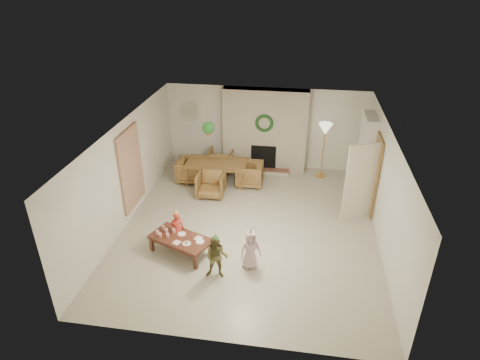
% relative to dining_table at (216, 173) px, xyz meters
% --- Properties ---
extents(floor, '(7.00, 7.00, 0.00)m').
position_rel_dining_table_xyz_m(floor, '(1.26, -2.12, -0.31)').
color(floor, '#B7B29E').
rests_on(floor, ground).
extents(ceiling, '(7.00, 7.00, 0.00)m').
position_rel_dining_table_xyz_m(ceiling, '(1.26, -2.12, 2.19)').
color(ceiling, white).
rests_on(ceiling, wall_back).
extents(wall_back, '(7.00, 0.00, 7.00)m').
position_rel_dining_table_xyz_m(wall_back, '(1.26, 1.38, 0.94)').
color(wall_back, silver).
rests_on(wall_back, floor).
extents(wall_front, '(7.00, 0.00, 7.00)m').
position_rel_dining_table_xyz_m(wall_front, '(1.26, -5.62, 0.94)').
color(wall_front, silver).
rests_on(wall_front, floor).
extents(wall_left, '(0.00, 7.00, 7.00)m').
position_rel_dining_table_xyz_m(wall_left, '(-1.74, -2.12, 0.94)').
color(wall_left, silver).
rests_on(wall_left, floor).
extents(wall_right, '(0.00, 7.00, 7.00)m').
position_rel_dining_table_xyz_m(wall_right, '(4.26, -2.12, 0.94)').
color(wall_right, silver).
rests_on(wall_right, floor).
extents(fireplace_mass, '(2.50, 0.40, 2.50)m').
position_rel_dining_table_xyz_m(fireplace_mass, '(1.26, 1.18, 0.94)').
color(fireplace_mass, '#4F2715').
rests_on(fireplace_mass, floor).
extents(fireplace_hearth, '(1.60, 0.30, 0.12)m').
position_rel_dining_table_xyz_m(fireplace_hearth, '(1.26, 0.83, -0.25)').
color(fireplace_hearth, '#5A2118').
rests_on(fireplace_hearth, floor).
extents(fireplace_firebox, '(0.75, 0.12, 0.75)m').
position_rel_dining_table_xyz_m(fireplace_firebox, '(1.26, 1.00, 0.14)').
color(fireplace_firebox, black).
rests_on(fireplace_firebox, floor).
extents(fireplace_wreath, '(0.54, 0.10, 0.54)m').
position_rel_dining_table_xyz_m(fireplace_wreath, '(1.26, 0.95, 1.24)').
color(fireplace_wreath, '#18401C').
rests_on(fireplace_wreath, fireplace_mass).
extents(floor_lamp_base, '(0.31, 0.31, 0.03)m').
position_rel_dining_table_xyz_m(floor_lamp_base, '(3.02, 0.88, -0.29)').
color(floor_lamp_base, gold).
rests_on(floor_lamp_base, floor).
extents(floor_lamp_post, '(0.03, 0.03, 1.50)m').
position_rel_dining_table_xyz_m(floor_lamp_post, '(3.02, 0.88, 0.47)').
color(floor_lamp_post, gold).
rests_on(floor_lamp_post, floor).
extents(floor_lamp_shade, '(0.40, 0.40, 0.33)m').
position_rel_dining_table_xyz_m(floor_lamp_shade, '(3.02, 0.88, 1.19)').
color(floor_lamp_shade, beige).
rests_on(floor_lamp_shade, floor_lamp_post).
extents(bookshelf_carcass, '(0.30, 1.00, 2.20)m').
position_rel_dining_table_xyz_m(bookshelf_carcass, '(4.10, 0.18, 0.79)').
color(bookshelf_carcass, white).
rests_on(bookshelf_carcass, floor).
extents(bookshelf_shelf_a, '(0.30, 0.92, 0.03)m').
position_rel_dining_table_xyz_m(bookshelf_shelf_a, '(4.08, 0.18, 0.14)').
color(bookshelf_shelf_a, white).
rests_on(bookshelf_shelf_a, bookshelf_carcass).
extents(bookshelf_shelf_b, '(0.30, 0.92, 0.03)m').
position_rel_dining_table_xyz_m(bookshelf_shelf_b, '(4.08, 0.18, 0.54)').
color(bookshelf_shelf_b, white).
rests_on(bookshelf_shelf_b, bookshelf_carcass).
extents(bookshelf_shelf_c, '(0.30, 0.92, 0.03)m').
position_rel_dining_table_xyz_m(bookshelf_shelf_c, '(4.08, 0.18, 0.94)').
color(bookshelf_shelf_c, white).
rests_on(bookshelf_shelf_c, bookshelf_carcass).
extents(bookshelf_shelf_d, '(0.30, 0.92, 0.03)m').
position_rel_dining_table_xyz_m(bookshelf_shelf_d, '(4.08, 0.18, 1.34)').
color(bookshelf_shelf_d, white).
rests_on(bookshelf_shelf_d, bookshelf_carcass).
extents(books_row_lower, '(0.20, 0.40, 0.24)m').
position_rel_dining_table_xyz_m(books_row_lower, '(4.06, 0.03, 0.28)').
color(books_row_lower, '#963C1B').
rests_on(books_row_lower, bookshelf_shelf_a).
extents(books_row_mid, '(0.20, 0.44, 0.24)m').
position_rel_dining_table_xyz_m(books_row_mid, '(4.06, 0.23, 0.68)').
color(books_row_mid, '#254D8A').
rests_on(books_row_mid, bookshelf_shelf_b).
extents(books_row_upper, '(0.20, 0.36, 0.22)m').
position_rel_dining_table_xyz_m(books_row_upper, '(4.06, 0.08, 1.07)').
color(books_row_upper, gold).
rests_on(books_row_upper, bookshelf_shelf_c).
extents(door_frame, '(0.05, 0.86, 2.04)m').
position_rel_dining_table_xyz_m(door_frame, '(4.22, -0.92, 0.71)').
color(door_frame, brown).
rests_on(door_frame, floor).
extents(door_leaf, '(0.77, 0.32, 2.00)m').
position_rel_dining_table_xyz_m(door_leaf, '(3.84, -1.30, 0.69)').
color(door_leaf, beige).
rests_on(door_leaf, floor).
extents(curtain_panel, '(0.06, 1.20, 2.00)m').
position_rel_dining_table_xyz_m(curtain_panel, '(-1.70, -1.92, 0.94)').
color(curtain_panel, tan).
rests_on(curtain_panel, wall_left).
extents(dining_table, '(1.76, 1.00, 0.62)m').
position_rel_dining_table_xyz_m(dining_table, '(0.00, 0.00, 0.00)').
color(dining_table, brown).
rests_on(dining_table, floor).
extents(dining_chair_near, '(0.73, 0.76, 0.68)m').
position_rel_dining_table_xyz_m(dining_chair_near, '(0.01, -0.77, 0.03)').
color(dining_chair_near, brown).
rests_on(dining_chair_near, floor).
extents(dining_chair_far, '(0.73, 0.76, 0.68)m').
position_rel_dining_table_xyz_m(dining_chair_far, '(-0.01, 0.77, 0.03)').
color(dining_chair_far, brown).
rests_on(dining_chair_far, floor).
extents(dining_chair_left, '(0.76, 0.73, 0.68)m').
position_rel_dining_table_xyz_m(dining_chair_left, '(-0.77, -0.01, 0.03)').
color(dining_chair_left, brown).
rests_on(dining_chair_left, floor).
extents(dining_chair_right, '(0.76, 0.73, 0.68)m').
position_rel_dining_table_xyz_m(dining_chair_right, '(0.96, 0.01, 0.03)').
color(dining_chair_right, brown).
rests_on(dining_chair_right, floor).
extents(hanging_plant_cord, '(0.01, 0.01, 0.70)m').
position_rel_dining_table_xyz_m(hanging_plant_cord, '(-0.04, -0.62, 1.84)').
color(hanging_plant_cord, tan).
rests_on(hanging_plant_cord, ceiling).
extents(hanging_plant_pot, '(0.16, 0.16, 0.12)m').
position_rel_dining_table_xyz_m(hanging_plant_pot, '(-0.04, -0.62, 1.49)').
color(hanging_plant_pot, brown).
rests_on(hanging_plant_pot, hanging_plant_cord).
extents(hanging_plant_foliage, '(0.32, 0.32, 0.32)m').
position_rel_dining_table_xyz_m(hanging_plant_foliage, '(-0.04, -0.62, 1.61)').
color(hanging_plant_foliage, '#18491B').
rests_on(hanging_plant_foliage, hanging_plant_pot).
extents(coffee_table_top, '(1.48, 1.12, 0.06)m').
position_rel_dining_table_xyz_m(coffee_table_top, '(-0.10, -3.37, 0.07)').
color(coffee_table_top, '#51291B').
rests_on(coffee_table_top, floor).
extents(coffee_table_apron, '(1.35, 0.99, 0.08)m').
position_rel_dining_table_xyz_m(coffee_table_apron, '(-0.10, -3.37, -0.00)').
color(coffee_table_apron, '#51291B').
rests_on(coffee_table_apron, floor).
extents(coffee_leg_fl, '(0.09, 0.09, 0.35)m').
position_rel_dining_table_xyz_m(coffee_leg_fl, '(-0.76, -3.39, -0.13)').
color(coffee_leg_fl, '#51291B').
rests_on(coffee_leg_fl, floor).
extents(coffee_leg_fr, '(0.09, 0.09, 0.35)m').
position_rel_dining_table_xyz_m(coffee_leg_fr, '(0.35, -3.85, -0.13)').
color(coffee_leg_fr, '#51291B').
rests_on(coffee_leg_fr, floor).
extents(coffee_leg_bl, '(0.09, 0.09, 0.35)m').
position_rel_dining_table_xyz_m(coffee_leg_bl, '(-0.55, -2.89, -0.13)').
color(coffee_leg_bl, '#51291B').
rests_on(coffee_leg_bl, floor).
extents(coffee_leg_br, '(0.09, 0.09, 0.35)m').
position_rel_dining_table_xyz_m(coffee_leg_br, '(0.56, -3.35, -0.13)').
color(coffee_leg_br, '#51291B').
rests_on(coffee_leg_br, floor).
extents(cup_a, '(0.09, 0.09, 0.09)m').
position_rel_dining_table_xyz_m(cup_a, '(-0.63, -3.32, 0.15)').
color(cup_a, white).
rests_on(cup_a, coffee_table_top).
extents(cup_b, '(0.09, 0.09, 0.09)m').
position_rel_dining_table_xyz_m(cup_b, '(-0.55, -3.13, 0.15)').
color(cup_b, white).
rests_on(cup_b, coffee_table_top).
extents(cup_c, '(0.09, 0.09, 0.09)m').
position_rel_dining_table_xyz_m(cup_c, '(-0.54, -3.41, 0.15)').
color(cup_c, white).
rests_on(cup_c, coffee_table_top).
extents(cup_d, '(0.09, 0.09, 0.09)m').
position_rel_dining_table_xyz_m(cup_d, '(-0.46, -3.23, 0.15)').
color(cup_d, white).
rests_on(cup_d, coffee_table_top).
extents(cup_e, '(0.09, 0.09, 0.09)m').
position_rel_dining_table_xyz_m(cup_e, '(-0.37, -3.39, 0.15)').
color(cup_e, white).
rests_on(cup_e, coffee_table_top).
extents(cup_f, '(0.09, 0.09, 0.09)m').
position_rel_dining_table_xyz_m(cup_f, '(-0.29, -3.20, 0.15)').
color(cup_f, white).
rests_on(cup_f, coffee_table_top).
extents(plate_a, '(0.24, 0.24, 0.01)m').
position_rel_dining_table_xyz_m(plate_a, '(-0.10, -3.24, 0.10)').
color(plate_a, white).
rests_on(plate_a, coffee_table_top).
extents(plate_b, '(0.24, 0.24, 0.01)m').
position_rel_dining_table_xyz_m(plate_b, '(0.10, -3.56, 0.10)').
color(plate_b, white).
rests_on(plate_b, coffee_table_top).
extents(plate_c, '(0.24, 0.24, 0.01)m').
position_rel_dining_table_xyz_m(plate_c, '(0.36, -3.45, 0.10)').
color(plate_c, white).
rests_on(plate_c, coffee_table_top).
extents(food_scoop, '(0.09, 0.09, 0.07)m').
position_rel_dining_table_xyz_m(food_scoop, '(0.10, -3.56, 0.14)').
color(food_scoop, tan).
rests_on(food_scoop, plate_b).
extents(napkin_left, '(0.20, 0.20, 0.01)m').
position_rel_dining_table_xyz_m(napkin_left, '(-0.12, -3.56, 0.10)').
color(napkin_left, '#E4A8BC').
rests_on(napkin_left, coffee_table_top).
extents(napkin_right, '(0.20, 0.20, 0.01)m').
position_rel_dining_table_xyz_m(napkin_right, '(0.30, -3.34, 0.10)').
color(napkin_right, '#E4A8BC').
rests_on(napkin_right, coffee_table_top).
extents(child_red, '(0.37, 0.30, 0.87)m').
position_rel_dining_table_xyz_m(child_red, '(-0.24, -3.11, 0.13)').
color(child_red, red).
rests_on(child_red, floor).
extents(party_hat_red, '(0.12, 0.12, 0.16)m').
position_rel_dining_table_xyz_m(party_hat_red, '(-0.24, -3.11, 0.60)').
color(party_hat_red, '#E1EB4E').
rests_on(party_hat_red, child_red).
extents(child_plaid, '(0.48, 0.38, 0.97)m').
position_rel_dining_table_xyz_m(child_plaid, '(0.85, -4.01, 0.18)').
color(child_plaid, brown).
rests_on(child_plaid, floor).
extents(party_hat_plaid, '(0.14, 0.14, 0.16)m').
position_rel_dining_table_xyz_m(party_hat_plaid, '(0.85, -4.01, 0.70)').
color(party_hat_plaid, '#4FB952').
rests_on(party_hat_plaid, child_plaid).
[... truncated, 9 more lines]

